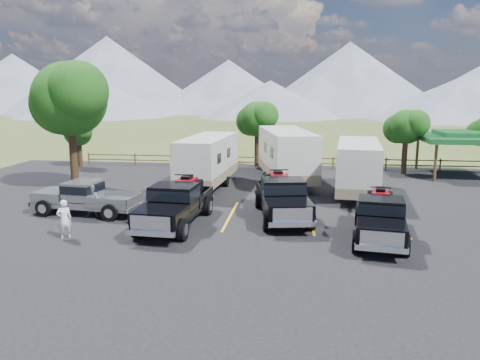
# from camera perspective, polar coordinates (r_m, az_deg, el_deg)

# --- Properties ---
(ground) EXTENTS (320.00, 320.00, 0.00)m
(ground) POSITION_cam_1_polar(r_m,az_deg,el_deg) (19.17, 3.09, -7.82)
(ground) COLOR #445423
(ground) RESTS_ON ground
(asphalt_lot) EXTENTS (44.00, 34.00, 0.04)m
(asphalt_lot) POSITION_cam_1_polar(r_m,az_deg,el_deg) (22.02, 3.64, -5.26)
(asphalt_lot) COLOR black
(asphalt_lot) RESTS_ON ground
(stall_lines) EXTENTS (12.12, 5.50, 0.01)m
(stall_lines) POSITION_cam_1_polar(r_m,az_deg,el_deg) (22.98, 3.79, -4.51)
(stall_lines) COLOR yellow
(stall_lines) RESTS_ON asphalt_lot
(tree_big_nw) EXTENTS (5.54, 5.18, 7.84)m
(tree_big_nw) POSITION_cam_1_polar(r_m,az_deg,el_deg) (30.42, -20.10, 9.26)
(tree_big_nw) COLOR black
(tree_big_nw) RESTS_ON ground
(tree_ne_a) EXTENTS (3.11, 2.92, 4.76)m
(tree_ne_a) POSITION_cam_1_polar(r_m,az_deg,el_deg) (36.07, 19.58, 6.11)
(tree_ne_a) COLOR black
(tree_ne_a) RESTS_ON ground
(tree_north) EXTENTS (3.46, 3.24, 5.25)m
(tree_north) POSITION_cam_1_polar(r_m,az_deg,el_deg) (37.34, 2.08, 7.42)
(tree_north) COLOR black
(tree_north) RESTS_ON ground
(tree_nw_small) EXTENTS (2.59, 2.43, 3.85)m
(tree_nw_small) POSITION_cam_1_polar(r_m,az_deg,el_deg) (39.26, -19.10, 5.46)
(tree_nw_small) COLOR black
(tree_nw_small) RESTS_ON ground
(rail_fence) EXTENTS (36.12, 0.12, 1.00)m
(rail_fence) POSITION_cam_1_polar(r_m,az_deg,el_deg) (37.04, 8.20, 2.26)
(rail_fence) COLOR brown
(rail_fence) RESTS_ON ground
(pavilion) EXTENTS (6.20, 6.20, 3.22)m
(pavilion) POSITION_cam_1_polar(r_m,az_deg,el_deg) (37.19, 25.59, 4.72)
(pavilion) COLOR brown
(pavilion) RESTS_ON ground
(mountain_range) EXTENTS (209.00, 71.00, 20.00)m
(mountain_range) POSITION_cam_1_polar(r_m,az_deg,el_deg) (124.40, 3.04, 11.82)
(mountain_range) COLOR slate
(mountain_range) RESTS_ON ground
(rig_left) EXTENTS (2.58, 6.51, 2.14)m
(rig_left) POSITION_cam_1_polar(r_m,az_deg,el_deg) (21.61, -7.79, -2.78)
(rig_left) COLOR black
(rig_left) RESTS_ON asphalt_lot
(rig_center) EXTENTS (3.11, 6.70, 2.15)m
(rig_center) POSITION_cam_1_polar(r_m,az_deg,el_deg) (22.77, 5.15, -1.99)
(rig_center) COLOR black
(rig_center) RESTS_ON asphalt_lot
(rig_right) EXTENTS (2.72, 6.10, 1.97)m
(rig_right) POSITION_cam_1_polar(r_m,az_deg,el_deg) (20.36, 16.72, -4.26)
(rig_right) COLOR black
(rig_right) RESTS_ON asphalt_lot
(trailer_left) EXTENTS (2.92, 9.26, 3.21)m
(trailer_left) POSITION_cam_1_polar(r_m,az_deg,el_deg) (29.66, -3.95, 2.34)
(trailer_left) COLOR silver
(trailer_left) RESTS_ON asphalt_lot
(trailer_center) EXTENTS (4.29, 10.12, 3.51)m
(trailer_center) POSITION_cam_1_polar(r_m,az_deg,el_deg) (30.91, 5.67, 2.96)
(trailer_center) COLOR silver
(trailer_center) RESTS_ON asphalt_lot
(trailer_right) EXTENTS (3.10, 9.07, 3.13)m
(trailer_right) POSITION_cam_1_polar(r_m,az_deg,el_deg) (28.09, 14.17, 1.46)
(trailer_right) COLOR silver
(trailer_right) RESTS_ON asphalt_lot
(pickup_silver) EXTENTS (5.74, 2.47, 1.67)m
(pickup_silver) POSITION_cam_1_polar(r_m,az_deg,el_deg) (24.46, -18.27, -2.00)
(pickup_silver) COLOR gray
(pickup_silver) RESTS_ON asphalt_lot
(person_a) EXTENTS (0.73, 0.67, 1.66)m
(person_a) POSITION_cam_1_polar(r_m,az_deg,el_deg) (20.80, -20.63, -4.51)
(person_a) COLOR white
(person_a) RESTS_ON asphalt_lot
(person_b) EXTENTS (0.90, 0.78, 1.60)m
(person_b) POSITION_cam_1_polar(r_m,az_deg,el_deg) (23.88, -17.48, -2.44)
(person_b) COLOR gray
(person_b) RESTS_ON asphalt_lot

